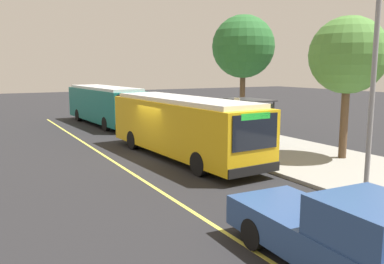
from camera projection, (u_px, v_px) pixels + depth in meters
The scene contains 13 objects.
ground_plane at pixel (156, 156), 19.94m from camera, with size 120.00×120.00×0.00m, color #232326.
sidewalk_curb at pixel (252, 144), 22.79m from camera, with size 44.00×6.40×0.15m, color gray.
lane_stripe_center at pixel (113, 161), 18.88m from camera, with size 36.00×0.14×0.01m, color #E0D64C.
transit_bus_main at pixel (182, 125), 19.40m from camera, with size 10.89×3.20×2.95m.
transit_bus_second at pixel (105, 104), 31.06m from camera, with size 10.65×3.22×2.95m.
pickup_truck at pixel (342, 237), 8.31m from camera, with size 5.47×2.21×1.85m.
bus_shelter at pixel (250, 111), 22.81m from camera, with size 2.90×1.60×2.48m.
waiting_bench at pixel (253, 135), 22.58m from camera, with size 1.60×0.48×0.95m.
route_sign_post at pixel (237, 118), 19.38m from camera, with size 0.44×0.08×2.80m.
pedestrian_commuter at pixel (250, 130), 21.00m from camera, with size 0.24×0.40×1.69m.
street_tree_near_shelter at pixel (348, 56), 18.21m from camera, with size 3.52×3.52×6.53m.
street_tree_upstreet at pixel (243, 47), 26.47m from camera, with size 4.14×4.14×7.68m.
utility_pole at pixel (372, 99), 12.69m from camera, with size 0.16×0.16×6.40m, color gray.
Camera 1 is at (17.94, -7.86, 4.30)m, focal length 37.51 mm.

